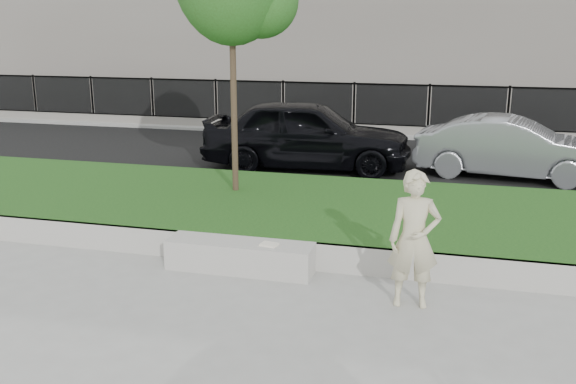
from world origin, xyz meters
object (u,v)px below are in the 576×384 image
(stone_bench, at_px, (240,256))
(man, at_px, (414,239))
(book, at_px, (269,244))
(car_dark, at_px, (307,134))
(car_silver, at_px, (511,148))

(stone_bench, xyz_separation_m, man, (2.37, -0.53, 0.63))
(stone_bench, height_order, book, book)
(stone_bench, xyz_separation_m, car_dark, (-0.52, 6.32, 0.64))
(man, bearing_deg, car_dark, 105.69)
(car_dark, bearing_deg, book, -175.69)
(book, bearing_deg, car_dark, 110.17)
(book, height_order, car_silver, car_silver)
(man, bearing_deg, stone_bench, 160.29)
(book, xyz_separation_m, car_silver, (3.54, 6.58, 0.27))
(stone_bench, xyz_separation_m, car_silver, (3.97, 6.55, 0.49))
(stone_bench, height_order, car_silver, car_silver)
(man, relative_size, car_dark, 0.35)
(car_dark, xyz_separation_m, car_silver, (4.49, 0.23, -0.15))
(man, height_order, car_dark, man)
(man, distance_m, book, 2.04)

